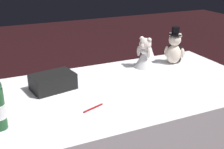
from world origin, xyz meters
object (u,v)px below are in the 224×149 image
(signing_pen, at_px, (94,108))
(gift_case_black, at_px, (53,82))
(teddy_bear_groom, at_px, (174,49))
(teddy_bear_bride, at_px, (146,54))

(signing_pen, xyz_separation_m, gift_case_black, (-0.14, 0.34, 0.05))
(teddy_bear_groom, height_order, teddy_bear_bride, teddy_bear_groom)
(teddy_bear_groom, xyz_separation_m, teddy_bear_bride, (-0.24, 0.02, -0.01))
(signing_pen, bearing_deg, teddy_bear_bride, 37.70)
(teddy_bear_bride, relative_size, gift_case_black, 0.81)
(teddy_bear_groom, relative_size, gift_case_black, 1.00)
(teddy_bear_groom, xyz_separation_m, signing_pen, (-0.82, -0.43, -0.11))
(teddy_bear_groom, distance_m, gift_case_black, 0.97)
(teddy_bear_bride, xyz_separation_m, signing_pen, (-0.58, -0.45, -0.10))
(teddy_bear_groom, height_order, signing_pen, teddy_bear_groom)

